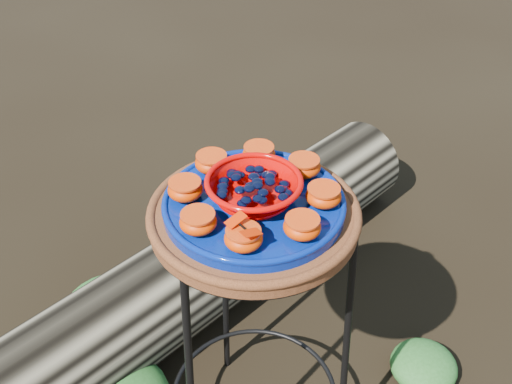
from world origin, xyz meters
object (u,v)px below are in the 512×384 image
object	(u,v)px
red_bowl	(254,190)
driftwood_log	(215,260)
plant_stand	(254,341)
cobalt_plate	(254,205)
terracotta_saucer	(254,217)

from	to	relation	value
red_bowl	driftwood_log	world-z (taller)	red_bowl
plant_stand	cobalt_plate	distance (m)	0.39
plant_stand	red_bowl	distance (m)	0.43
terracotta_saucer	driftwood_log	xyz separation A→B (m)	(0.06, 0.49, -0.57)
plant_stand	cobalt_plate	world-z (taller)	cobalt_plate
plant_stand	terracotta_saucer	size ratio (longest dim) A/B	1.73
driftwood_log	plant_stand	bearing A→B (deg)	-96.89
plant_stand	cobalt_plate	bearing A→B (deg)	0.00
terracotta_saucer	cobalt_plate	distance (m)	0.03
terracotta_saucer	cobalt_plate	size ratio (longest dim) A/B	1.17
red_bowl	driftwood_log	xyz separation A→B (m)	(0.06, 0.49, -0.63)
plant_stand	driftwood_log	world-z (taller)	plant_stand
terracotta_saucer	cobalt_plate	xyz separation A→B (m)	(0.00, 0.00, 0.03)
cobalt_plate	terracotta_saucer	bearing A→B (deg)	0.00
cobalt_plate	driftwood_log	distance (m)	0.78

